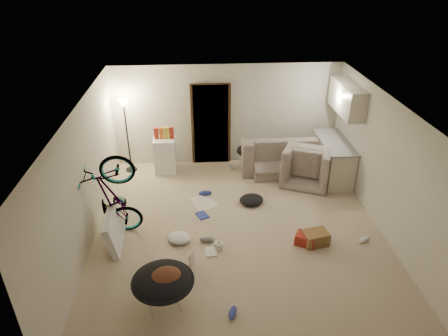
{
  "coord_description": "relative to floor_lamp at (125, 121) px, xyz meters",
  "views": [
    {
      "loc": [
        -0.72,
        -6.16,
        4.78
      ],
      "look_at": [
        -0.24,
        0.6,
        1.09
      ],
      "focal_mm": 32.0,
      "sensor_mm": 36.0,
      "label": 1
    }
  ],
  "objects": [
    {
      "name": "clothes_lump_b",
      "position": [
        3.37,
        -0.1,
        -1.23
      ],
      "size": [
        0.56,
        0.51,
        0.15
      ],
      "primitive_type": "ellipsoid",
      "rotation": [
        0.0,
        0.0,
        0.18
      ],
      "color": "black",
      "rests_on": "floor"
    },
    {
      "name": "bicycle",
      "position": [
        0.1,
        -2.59,
        -0.83
      ],
      "size": [
        1.83,
        0.84,
        1.04
      ],
      "primitive_type": "imported",
      "rotation": [
        0.0,
        -0.17,
        1.6
      ],
      "color": "black",
      "rests_on": "floor"
    },
    {
      "name": "clothes_lump_c",
      "position": [
        1.26,
        -2.85,
        -1.24
      ],
      "size": [
        0.55,
        0.52,
        0.14
      ],
      "primitive_type": "ellipsoid",
      "rotation": [
        0.0,
        0.0,
        -0.4
      ],
      "color": "silver",
      "rests_on": "floor"
    },
    {
      "name": "hoodie",
      "position": [
        1.13,
        -4.41,
        -0.71
      ],
      "size": [
        0.57,
        0.51,
        0.22
      ],
      "primitive_type": "ellipsoid",
      "rotation": [
        0.0,
        0.0,
        0.26
      ],
      "color": "#562C1D",
      "rests_on": "saucer_chair"
    },
    {
      "name": "snack_box_1",
      "position": [
        0.82,
        -0.1,
        -0.31
      ],
      "size": [
        0.11,
        0.09,
        0.3
      ],
      "primitive_type": "cube",
      "rotation": [
        0.0,
        0.0,
        0.19
      ],
      "color": "orange",
      "rests_on": "mini_fridge"
    },
    {
      "name": "saucer_chair",
      "position": [
        1.08,
        -4.38,
        -0.91
      ],
      "size": [
        0.94,
        0.94,
        0.67
      ],
      "color": "silver",
      "rests_on": "floor"
    },
    {
      "name": "mini_fridge",
      "position": [
        0.87,
        -0.1,
        -0.87
      ],
      "size": [
        0.52,
        0.52,
        0.87
      ],
      "primitive_type": "cube",
      "rotation": [
        0.0,
        0.0,
        -0.0
      ],
      "color": "white",
      "rests_on": "floor"
    },
    {
      "name": "wall_right",
      "position": [
        5.16,
        -2.65,
        -0.06
      ],
      "size": [
        0.02,
        6.0,
        2.5
      ],
      "primitive_type": "cube",
      "color": "beige",
      "rests_on": "floor"
    },
    {
      "name": "armchair",
      "position": [
        4.22,
        -0.74,
        -0.96
      ],
      "size": [
        1.33,
        1.26,
        0.69
      ],
      "primitive_type": "imported",
      "rotation": [
        0.0,
        0.0,
        2.74
      ],
      "color": "#373F38",
      "rests_on": "floor"
    },
    {
      "name": "shoe_2",
      "position": [
        2.1,
        -4.65,
        -1.26
      ],
      "size": [
        0.19,
        0.28,
        0.1
      ],
      "primitive_type": "ellipsoid",
      "rotation": [
        0.0,
        0.0,
        1.24
      ],
      "color": "#293695",
      "rests_on": "floor"
    },
    {
      "name": "floor_lamp",
      "position": [
        0.0,
        0.0,
        0.0
      ],
      "size": [
        0.28,
        0.28,
        1.81
      ],
      "color": "black",
      "rests_on": "floor"
    },
    {
      "name": "shoe_4",
      "position": [
        4.7,
        -3.12,
        -1.26
      ],
      "size": [
        0.29,
        0.24,
        0.1
      ],
      "primitive_type": "ellipsoid",
      "rotation": [
        0.0,
        0.0,
        0.57
      ],
      "color": "white",
      "rests_on": "floor"
    },
    {
      "name": "counter_top",
      "position": [
        4.83,
        -0.65,
        -0.41
      ],
      "size": [
        0.64,
        1.54,
        0.04
      ],
      "primitive_type": "cube",
      "color": "gray",
      "rests_on": "kitchen_counter"
    },
    {
      "name": "juicer",
      "position": [
        1.98,
        -3.14,
        -1.22
      ],
      "size": [
        0.15,
        0.15,
        0.21
      ],
      "color": "beige",
      "rests_on": "floor"
    },
    {
      "name": "shoe_0",
      "position": [
        1.79,
        -1.29,
        -1.25
      ],
      "size": [
        0.3,
        0.14,
        0.11
      ],
      "primitive_type": "ellipsoid",
      "rotation": [
        0.0,
        0.0,
        0.07
      ],
      "color": "#293695",
      "rests_on": "floor"
    },
    {
      "name": "snack_box_2",
      "position": [
        0.94,
        -0.1,
        -0.31
      ],
      "size": [
        0.12,
        0.1,
        0.3
      ],
      "primitive_type": "cube",
      "rotation": [
        0.0,
        0.0,
        0.31
      ],
      "color": "gold",
      "rests_on": "mini_fridge"
    },
    {
      "name": "sofa_drape",
      "position": [
        2.87,
        -0.2,
        -0.77
      ],
      "size": [
        0.63,
        0.55,
        0.28
      ],
      "primitive_type": "ellipsoid",
      "rotation": [
        0.0,
        0.0,
        0.18
      ],
      "color": "black",
      "rests_on": "sofa"
    },
    {
      "name": "snack_box_3",
      "position": [
        1.06,
        -0.1,
        -0.31
      ],
      "size": [
        0.11,
        0.08,
        0.3
      ],
      "primitive_type": "cube",
      "rotation": [
        0.0,
        0.0,
        -0.1
      ],
      "color": "maroon",
      "rests_on": "mini_fridge"
    },
    {
      "name": "kitchen_uppers",
      "position": [
        4.96,
        -0.65,
        0.64
      ],
      "size": [
        0.38,
        1.4,
        0.65
      ],
      "primitive_type": "cube",
      "color": "beige",
      "rests_on": "wall_right"
    },
    {
      "name": "sofa",
      "position": [
        3.82,
        -0.2,
        -0.98
      ],
      "size": [
        2.25,
        0.89,
        0.66
      ],
      "primitive_type": "imported",
      "rotation": [
        0.0,
        0.0,
        3.15
      ],
      "color": "#373F38",
      "rests_on": "floor"
    },
    {
      "name": "ceiling",
      "position": [
        2.4,
        -2.65,
        1.2
      ],
      "size": [
        5.5,
        6.0,
        0.02
      ],
      "primitive_type": "cube",
      "color": "white",
      "rests_on": "wall_back"
    },
    {
      "name": "drink_case_b",
      "position": [
        3.6,
        -3.11,
        -1.2
      ],
      "size": [
        0.45,
        0.41,
        0.21
      ],
      "primitive_type": "cube",
      "rotation": [
        0.0,
        0.0,
        -0.49
      ],
      "color": "maroon",
      "rests_on": "floor"
    },
    {
      "name": "drink_case_a",
      "position": [
        3.78,
        -3.11,
        -1.18
      ],
      "size": [
        0.51,
        0.41,
        0.26
      ],
      "primitive_type": "cube",
      "rotation": [
        0.0,
        0.0,
        0.21
      ],
      "color": "brown",
      "rests_on": "floor"
    },
    {
      "name": "doorway",
      "position": [
        2.0,
        0.32,
        -0.29
      ],
      "size": [
        0.85,
        0.1,
        2.04
      ],
      "primitive_type": "cube",
      "color": "black",
      "rests_on": "floor"
    },
    {
      "name": "door_trim",
      "position": [
        2.0,
        0.29,
        -0.29
      ],
      "size": [
        0.97,
        0.04,
        2.1
      ],
      "primitive_type": "cube",
      "color": "#332112",
      "rests_on": "floor"
    },
    {
      "name": "book_blue",
      "position": [
        1.7,
        -2.08,
        -1.29
      ],
      "size": [
        0.3,
        0.33,
        0.03
      ],
      "primitive_type": "cube",
      "rotation": [
        0.0,
        0.0,
        0.44
      ],
      "color": "#293695",
      "rests_on": "floor"
    },
    {
      "name": "shoe_1",
      "position": [
        2.5,
        -0.1,
        -1.26
      ],
      "size": [
        0.23,
        0.29,
        0.1
      ],
      "primitive_type": "ellipsoid",
      "rotation": [
        0.0,
        0.0,
        -1.05
      ],
      "color": "slate",
      "rests_on": "floor"
    },
    {
      "name": "clothes_lump_a",
      "position": [
        2.77,
        -1.68,
        -1.22
      ],
      "size": [
        0.62,
        0.57,
        0.17
      ],
      "primitive_type": "ellipsoid",
      "rotation": [
        0.0,
        0.0,
        0.25
      ],
      "color": "black",
      "rests_on": "floor"
    },
    {
      "name": "snack_box_0",
      "position": [
        0.7,
        -0.1,
        -0.31
      ],
      "size": [
        0.1,
        0.08,
        0.3
      ],
      "primitive_type": "cube",
      "rotation": [
        0.0,
        0.0,
        -0.05
      ],
      "color": "maroon",
      "rests_on": "mini_fridge"
    },
    {
      "name": "book_white",
      "position": [
        1.84,
        -3.22,
        -1.29
      ],
      "size": [
        0.23,
        0.28,
        0.02
      ],
      "primitive_type": "cube",
      "rotation": [
        0.0,
        0.0,
        0.09
      ],
      "color": "silver",
      "rests_on": "floor"
    },
    {
      "name": "wall_left",
      "position": [
        -0.36,
        -2.65,
        -0.06
      ],
      "size": [
        0.02,
        6.0,
        2.5
      ],
      "primitive_type": "cube",
      "color": "beige",
      "rests_on": "floor"
    },
    {
      "name": "newspaper",
      "position": [
        1.75,
        -1.59,
        -1.3
      ],
      "size": [
        0.66,
        0.74,
        0.01
      ],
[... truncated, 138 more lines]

